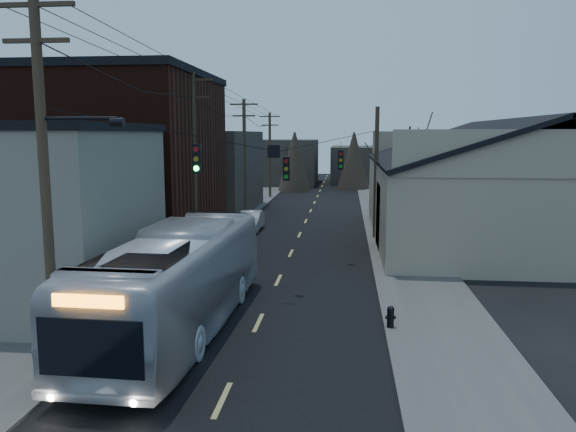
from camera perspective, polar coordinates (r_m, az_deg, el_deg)
name	(u,v)px	position (r m, az deg, el deg)	size (l,w,h in m)	color
road_surface	(304,225)	(42.00, 1.63, -0.95)	(9.00, 110.00, 0.02)	black
sidewalk_left	(219,223)	(42.96, -7.05, -0.73)	(4.00, 110.00, 0.12)	#474744
sidewalk_right	(392,226)	(42.02, 10.50, -1.01)	(4.00, 110.00, 0.12)	#474744
building_clapboard	(32,220)	(23.88, -24.55, -0.34)	(8.00, 8.00, 7.00)	#6F695C
building_brick	(119,165)	(34.00, -16.79, 4.97)	(10.00, 12.00, 10.00)	black
building_left_far	(200,172)	(49.09, -8.98, 4.40)	(9.00, 14.00, 7.00)	#342F2A
warehouse	(504,199)	(37.89, 21.06, 1.58)	(16.16, 20.60, 7.73)	gray
building_far_left	(279,162)	(76.97, -0.88, 5.53)	(10.00, 12.00, 6.00)	#342F2A
building_far_right	(374,164)	(81.54, 8.69, 5.24)	(12.00, 14.00, 5.00)	#342F2A
bare_tree	(408,192)	(31.68, 12.08, 2.38)	(0.40, 0.40, 7.20)	black
utility_lines	(249,163)	(36.06, -4.01, 5.40)	(11.24, 45.28, 10.50)	#382B1E
bus	(179,281)	(19.77, -11.02, -6.47)	(3.01, 12.86, 3.58)	#B3B6BF
parked_car	(251,221)	(39.73, -3.82, -0.51)	(1.46, 4.20, 1.38)	#9FA2A6
fire_hydrant	(391,316)	(20.13, 10.38, -9.94)	(0.35, 0.26, 0.76)	black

